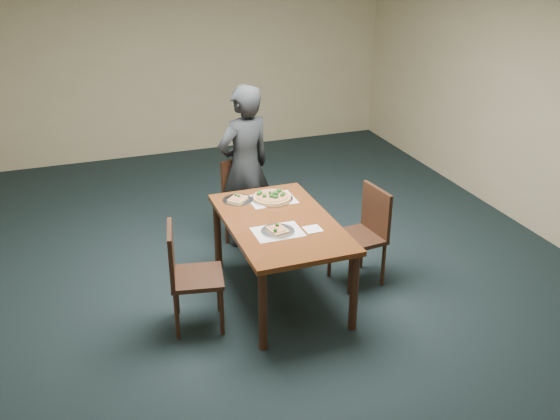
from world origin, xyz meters
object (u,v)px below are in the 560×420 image
object	(u,v)px
chair_far	(245,196)
chair_right	(365,230)
diner	(245,167)
chair_left	(187,271)
dining_table	(280,230)
slice_plate_far	(238,199)
pizza_pan	(272,197)
slice_plate_near	(278,230)

from	to	relation	value
chair_far	chair_right	bearing A→B (deg)	-77.77
chair_right	diner	distance (m)	1.41
chair_left	chair_right	xyz separation A→B (m)	(1.70, 0.18, 0.00)
dining_table	slice_plate_far	bearing A→B (deg)	112.85
chair_left	pizza_pan	size ratio (longest dim) A/B	2.35
slice_plate_near	slice_plate_far	distance (m)	0.74
chair_right	slice_plate_near	xyz separation A→B (m)	(-0.92, -0.21, 0.25)
chair_far	diner	world-z (taller)	diner
slice_plate_far	chair_right	bearing A→B (deg)	-26.33
chair_left	slice_plate_near	distance (m)	0.81
chair_left	slice_plate_far	bearing A→B (deg)	-31.40
chair_right	pizza_pan	world-z (taller)	chair_right
dining_table	diner	size ratio (longest dim) A/B	0.89
slice_plate_near	chair_far	bearing A→B (deg)	85.00
dining_table	diner	xyz separation A→B (m)	(0.02, 1.12, 0.18)
dining_table	chair_left	world-z (taller)	chair_left
chair_right	slice_plate_near	world-z (taller)	chair_right
chair_far	pizza_pan	bearing A→B (deg)	-108.80
pizza_pan	diner	bearing A→B (deg)	95.03
pizza_pan	slice_plate_far	bearing A→B (deg)	165.08
chair_right	diner	size ratio (longest dim) A/B	0.54
slice_plate_far	chair_left	bearing A→B (deg)	-132.19
dining_table	diner	world-z (taller)	diner
slice_plate_near	slice_plate_far	size ratio (longest dim) A/B	1.00
chair_far	slice_plate_near	bearing A→B (deg)	-118.92
chair_far	slice_plate_near	xyz separation A→B (m)	(-0.11, -1.31, 0.25)
dining_table	pizza_pan	xyz separation A→B (m)	(0.08, 0.45, 0.12)
chair_far	pizza_pan	distance (m)	0.72
chair_right	slice_plate_near	bearing A→B (deg)	-84.17
dining_table	pizza_pan	distance (m)	0.47
pizza_pan	slice_plate_near	world-z (taller)	pizza_pan
pizza_pan	dining_table	bearing A→B (deg)	-100.47
diner	chair_far	bearing A→B (deg)	45.57
chair_left	dining_table	bearing A→B (deg)	-67.65
dining_table	chair_far	bearing A→B (deg)	88.81
chair_left	diner	size ratio (longest dim) A/B	0.54
chair_right	pizza_pan	size ratio (longest dim) A/B	2.35
diner	pizza_pan	xyz separation A→B (m)	(0.06, -0.67, -0.06)
chair_left	diner	world-z (taller)	diner
chair_left	diner	distance (m)	1.60
dining_table	pizza_pan	bearing A→B (deg)	79.53
chair_far	chair_left	bearing A→B (deg)	-148.42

